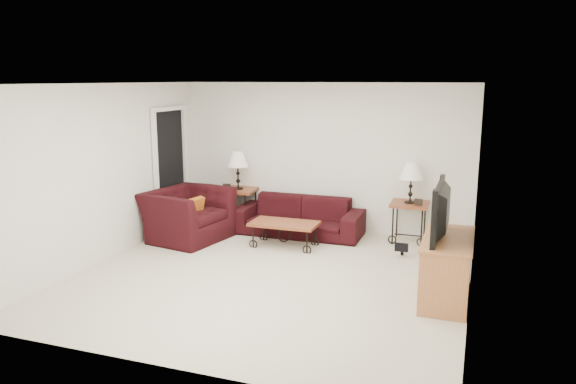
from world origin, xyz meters
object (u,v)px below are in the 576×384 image
(armchair, at_px, (188,215))
(television, at_px, (448,210))
(side_table_right, at_px, (409,222))
(backpack, at_px, (403,243))
(sofa, at_px, (299,216))
(side_table_left, at_px, (239,207))
(coffee_table, at_px, (284,234))
(lamp_left, at_px, (238,170))
(tv_stand, at_px, (447,268))
(lamp_right, at_px, (411,183))

(armchair, distance_m, television, 4.30)
(side_table_right, xyz_separation_m, backpack, (0.01, -0.75, -0.13))
(sofa, relative_size, backpack, 5.56)
(sofa, xyz_separation_m, side_table_right, (1.79, 0.18, 0.01))
(side_table_left, distance_m, backpack, 3.07)
(side_table_left, relative_size, armchair, 0.53)
(coffee_table, xyz_separation_m, armchair, (-1.60, -0.15, 0.21))
(side_table_left, xyz_separation_m, armchair, (-0.42, -1.05, 0.07))
(sofa, bearing_deg, armchair, -151.35)
(lamp_left, xyz_separation_m, tv_stand, (3.69, -2.22, -0.62))
(sofa, bearing_deg, coffee_table, -89.38)
(side_table_right, bearing_deg, armchair, -162.76)
(side_table_left, bearing_deg, sofa, -8.70)
(sofa, relative_size, side_table_right, 3.33)
(side_table_right, height_order, tv_stand, tv_stand)
(side_table_left, relative_size, television, 0.59)
(coffee_table, relative_size, tv_stand, 0.82)
(coffee_table, height_order, tv_stand, tv_stand)
(coffee_table, distance_m, backpack, 1.80)
(lamp_right, height_order, television, television)
(coffee_table, height_order, armchair, armchair)
(coffee_table, xyz_separation_m, backpack, (1.79, 0.15, -0.00))
(television, bearing_deg, lamp_right, -162.54)
(television, bearing_deg, tv_stand, 90.00)
(side_table_left, bearing_deg, backpack, -14.13)
(side_table_left, xyz_separation_m, lamp_left, (0.00, 0.00, 0.66))
(television, bearing_deg, sofa, -129.26)
(side_table_right, relative_size, coffee_table, 0.62)
(armchair, relative_size, television, 1.11)
(lamp_right, relative_size, tv_stand, 0.51)
(lamp_left, bearing_deg, television, -31.15)
(armchair, bearing_deg, television, -95.47)
(sofa, bearing_deg, lamp_right, 5.73)
(side_table_left, relative_size, tv_stand, 0.53)
(television, bearing_deg, side_table_left, -121.15)
(coffee_table, distance_m, tv_stand, 2.83)
(side_table_left, distance_m, coffee_table, 1.49)
(armchair, height_order, tv_stand, armchair)
(lamp_left, xyz_separation_m, television, (3.67, -2.22, 0.08))
(side_table_right, xyz_separation_m, television, (0.70, -2.22, 0.76))
(sofa, xyz_separation_m, side_table_left, (-1.18, 0.18, 0.02))
(armchair, xyz_separation_m, tv_stand, (4.11, -1.16, -0.03))
(sofa, bearing_deg, tv_stand, -39.04)
(sofa, distance_m, coffee_table, 0.73)
(side_table_left, bearing_deg, television, -31.15)
(side_table_left, relative_size, backpack, 1.74)
(sofa, distance_m, armchair, 1.82)
(tv_stand, bearing_deg, lamp_right, 107.93)
(sofa, relative_size, tv_stand, 1.69)
(side_table_left, distance_m, tv_stand, 4.30)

